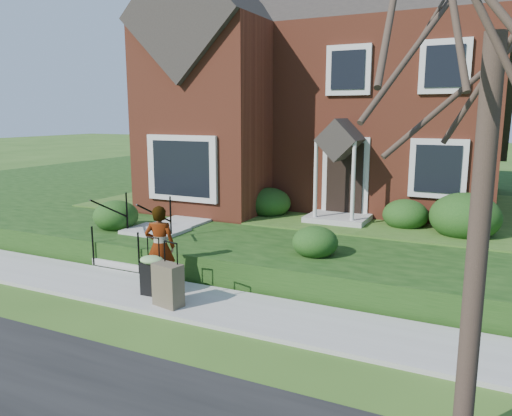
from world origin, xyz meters
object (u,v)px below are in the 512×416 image
Objects in this scene: front_steps at (144,241)px; woman at (160,247)px; suitcase_olive at (168,285)px; suitcase_black at (152,273)px.

front_steps is 1.23× the size of woman.
front_steps is at bearing -65.34° from woman.
front_steps is 1.73× the size of suitcase_olive.
suitcase_olive is at bearing -30.80° from suitcase_black.
woman is 1.41× the size of suitcase_olive.
suitcase_black is (0.14, -0.46, -0.39)m from woman.
woman is at bearing -43.10° from front_steps.
suitcase_black is at bearing 84.91° from woman.
suitcase_olive reaches higher than suitcase_black.
woman is 1.47× the size of suitcase_black.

